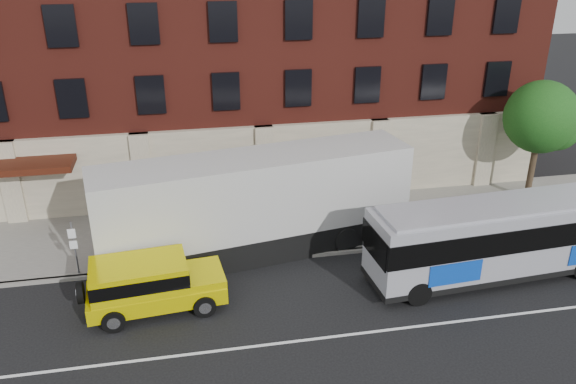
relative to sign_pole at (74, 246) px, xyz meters
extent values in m
plane|color=black|center=(8.50, -6.15, -1.45)|extent=(120.00, 120.00, 0.00)
cube|color=gray|center=(8.50, 2.85, -1.38)|extent=(60.00, 6.00, 0.15)
cube|color=gray|center=(8.50, -0.15, -1.38)|extent=(60.00, 0.25, 0.15)
cube|color=white|center=(8.50, -5.65, -1.45)|extent=(60.00, 0.12, 0.01)
cube|color=maroon|center=(8.50, 10.85, 6.20)|extent=(30.00, 10.00, 15.00)
cube|color=beige|center=(8.50, 5.70, 0.70)|extent=(30.00, 0.35, 4.00)
cube|color=#3F160B|center=(-2.50, 4.85, 1.80)|extent=(4.20, 2.20, 0.30)
cube|color=beige|center=(-3.50, 5.60, 0.70)|extent=(0.90, 0.55, 4.00)
cube|color=beige|center=(2.50, 5.60, 0.70)|extent=(0.90, 0.55, 4.00)
cube|color=beige|center=(8.50, 5.60, 0.70)|extent=(0.90, 0.55, 4.00)
cube|color=beige|center=(14.50, 5.60, 0.70)|extent=(0.90, 0.55, 4.00)
cube|color=beige|center=(20.50, 5.60, 0.70)|extent=(0.90, 0.55, 4.00)
cube|color=black|center=(-0.25, 5.77, 4.50)|extent=(1.30, 0.20, 1.80)
cube|color=black|center=(3.25, 5.77, 4.50)|extent=(1.30, 0.20, 1.80)
cube|color=black|center=(6.75, 5.77, 4.50)|extent=(1.30, 0.20, 1.80)
cube|color=black|center=(10.25, 5.77, 4.50)|extent=(1.30, 0.20, 1.80)
cube|color=black|center=(13.75, 5.77, 4.50)|extent=(1.30, 0.20, 1.80)
cube|color=black|center=(17.25, 5.77, 4.50)|extent=(1.30, 0.20, 1.80)
cube|color=black|center=(20.75, 5.77, 4.50)|extent=(1.30, 0.20, 1.80)
cube|color=black|center=(-0.25, 5.77, 7.70)|extent=(1.30, 0.20, 1.80)
cube|color=black|center=(3.25, 5.77, 7.70)|extent=(1.30, 0.20, 1.80)
cube|color=black|center=(6.75, 5.77, 7.70)|extent=(1.30, 0.20, 1.80)
cube|color=black|center=(10.25, 5.77, 7.70)|extent=(1.30, 0.20, 1.80)
cube|color=black|center=(13.75, 5.77, 7.70)|extent=(1.30, 0.20, 1.80)
cube|color=black|center=(17.25, 5.77, 7.70)|extent=(1.30, 0.20, 1.80)
cube|color=black|center=(20.75, 5.77, 7.70)|extent=(1.30, 0.20, 1.80)
cube|color=black|center=(-2.00, 5.63, 0.30)|extent=(2.60, 0.15, 2.80)
cube|color=black|center=(4.00, 5.63, 0.30)|extent=(2.60, 0.15, 2.80)
cube|color=black|center=(10.00, 5.63, 0.30)|extent=(2.60, 0.15, 2.80)
cube|color=black|center=(16.00, 5.63, 0.30)|extent=(2.60, 0.15, 2.80)
cylinder|color=gray|center=(0.00, 0.05, -0.20)|extent=(0.07, 0.07, 2.50)
cube|color=white|center=(0.00, -0.10, 0.60)|extent=(0.30, 0.03, 0.40)
cube|color=white|center=(0.00, -0.10, 0.10)|extent=(0.30, 0.03, 0.35)
cylinder|color=#3A291D|center=(22.00, 3.35, 0.20)|extent=(0.32, 0.32, 3.00)
sphere|color=#124012|center=(22.00, 3.35, 3.10)|extent=(3.60, 3.60, 3.60)
sphere|color=#124012|center=(22.70, 2.95, 2.60)|extent=(2.20, 2.20, 2.20)
sphere|color=#124012|center=(21.40, 3.75, 2.70)|extent=(2.00, 2.00, 2.00)
cube|color=#9E9FA8|center=(17.20, -2.95, 0.28)|extent=(11.87, 3.24, 2.79)
cube|color=black|center=(17.20, -2.95, -1.01)|extent=(11.92, 3.29, 0.24)
cube|color=#9E9FA8|center=(17.20, -2.95, 1.73)|extent=(11.27, 2.91, 0.12)
cube|color=black|center=(17.20, -2.95, 0.75)|extent=(11.96, 3.32, 0.98)
cube|color=#0C3EB6|center=(14.17, -4.41, -0.23)|extent=(2.15, 0.19, 0.88)
cube|color=#0C3EB6|center=(20.05, -1.50, -0.23)|extent=(2.15, 0.19, 0.88)
cylinder|color=black|center=(12.79, -4.36, -0.96)|extent=(1.00, 0.36, 0.98)
cylinder|color=black|center=(12.64, -2.15, -0.96)|extent=(1.00, 0.36, 0.98)
cylinder|color=black|center=(19.86, -1.66, -0.96)|extent=(1.00, 0.36, 0.98)
cylinder|color=black|center=(21.03, -1.58, -0.96)|extent=(1.00, 0.36, 0.98)
cube|color=#CFC200|center=(3.20, -2.74, -0.78)|extent=(5.11, 2.52, 0.62)
cube|color=#CFC200|center=(2.63, -2.79, 0.04)|extent=(3.57, 2.33, 1.03)
cube|color=black|center=(2.63, -2.79, 0.09)|extent=(3.62, 2.38, 0.51)
cube|color=#CFC200|center=(4.89, -2.58, -0.32)|extent=(1.72, 2.09, 0.31)
cube|color=black|center=(5.68, -2.50, -0.73)|extent=(0.22, 1.65, 0.57)
cylinder|color=black|center=(0.58, -2.99, -0.32)|extent=(0.30, 0.80, 0.78)
cylinder|color=black|center=(4.88, -3.59, -1.04)|extent=(0.85, 0.37, 0.82)
cylinder|color=silver|center=(4.88, -3.59, -1.04)|extent=(0.48, 0.35, 0.45)
cylinder|color=black|center=(4.69, -1.58, -1.04)|extent=(0.85, 0.37, 0.82)
cylinder|color=silver|center=(4.69, -1.58, -1.04)|extent=(0.48, 0.35, 0.45)
cylinder|color=black|center=(1.71, -3.89, -1.04)|extent=(0.85, 0.37, 0.82)
cylinder|color=silver|center=(1.71, -3.89, -1.04)|extent=(0.48, 0.35, 0.45)
cylinder|color=black|center=(1.51, -1.89, -1.04)|extent=(0.85, 0.37, 0.82)
cylinder|color=silver|center=(1.51, -1.89, -1.04)|extent=(0.48, 0.35, 0.45)
cube|color=black|center=(7.40, 0.69, -0.84)|extent=(13.63, 4.96, 1.23)
cube|color=silver|center=(7.40, 0.69, 1.39)|extent=(13.64, 5.00, 3.23)
cylinder|color=black|center=(2.68, -1.45, -0.89)|extent=(1.15, 0.50, 1.11)
cylinder|color=black|center=(2.24, 1.08, -0.89)|extent=(1.15, 0.50, 1.11)
cylinder|color=black|center=(4.00, -1.21, -0.89)|extent=(1.15, 0.50, 1.11)
cylinder|color=black|center=(3.55, 1.31, -0.89)|extent=(1.15, 0.50, 1.11)
cylinder|color=black|center=(11.24, 0.06, -0.89)|extent=(1.15, 0.50, 1.11)
cylinder|color=black|center=(10.80, 2.59, -0.89)|extent=(1.15, 0.50, 1.11)
cylinder|color=black|center=(12.56, 0.29, -0.89)|extent=(1.15, 0.50, 1.11)
cylinder|color=black|center=(12.11, 2.82, -0.89)|extent=(1.15, 0.50, 1.11)
camera|label=1|loc=(4.60, -21.30, 11.27)|focal=36.04mm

